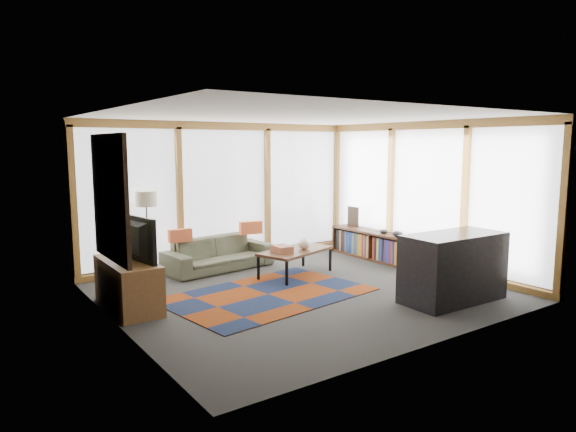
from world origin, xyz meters
TOP-DOWN VIEW (x-y plane):
  - ground at (0.00, 0.00)m, footprint 5.50×5.50m
  - room_envelope at (0.49, 0.56)m, footprint 5.52×5.02m
  - rug at (-0.54, 0.13)m, footprint 3.14×2.26m
  - sofa at (-0.42, 1.95)m, footprint 2.01×0.98m
  - pillow_left at (-1.12, 1.98)m, footprint 0.40×0.13m
  - pillow_right at (0.26, 1.98)m, footprint 0.43×0.20m
  - floor_lamp at (-1.59, 2.23)m, footprint 0.36×0.36m
  - coffee_table at (0.46, 0.83)m, footprint 1.47×1.04m
  - book_stack at (0.15, 0.80)m, footprint 0.28×0.34m
  - vase at (0.60, 0.78)m, footprint 0.26×0.26m
  - bookshelf at (2.43, 0.94)m, footprint 0.39×2.16m
  - bowl_a at (2.39, 0.35)m, footprint 0.25×0.25m
  - bowl_b at (2.41, 0.73)m, footprint 0.17×0.17m
  - shelf_picture at (2.53, 1.71)m, footprint 0.04×0.31m
  - tv_console at (-2.43, 0.67)m, footprint 0.55×1.32m
  - television at (-2.41, 0.63)m, footprint 0.29×1.06m
  - bar_counter at (1.46, -1.58)m, footprint 1.53×0.75m

SIDE VIEW (x-z plane):
  - ground at x=0.00m, z-range 0.00..0.00m
  - rug at x=-0.54m, z-range 0.00..0.01m
  - coffee_table at x=0.46m, z-range 0.00..0.44m
  - bookshelf at x=2.43m, z-range 0.00..0.54m
  - sofa at x=-0.42m, z-range 0.00..0.57m
  - tv_console at x=-2.43m, z-range 0.00..0.66m
  - bar_counter at x=1.46m, z-range 0.00..0.96m
  - book_stack at x=0.15m, z-range 0.44..0.55m
  - vase at x=0.60m, z-range 0.44..0.63m
  - bowl_b at x=2.41m, z-range 0.54..0.62m
  - bowl_a at x=2.39m, z-range 0.54..0.64m
  - pillow_left at x=-1.12m, z-range 0.57..0.78m
  - pillow_right at x=0.26m, z-range 0.57..0.80m
  - floor_lamp at x=-1.59m, z-range 0.00..1.43m
  - shelf_picture at x=2.53m, z-range 0.54..0.94m
  - television at x=-2.41m, z-range 0.66..1.26m
  - room_envelope at x=0.49m, z-range 0.23..2.85m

